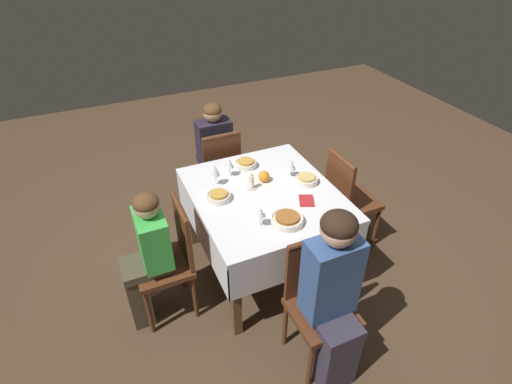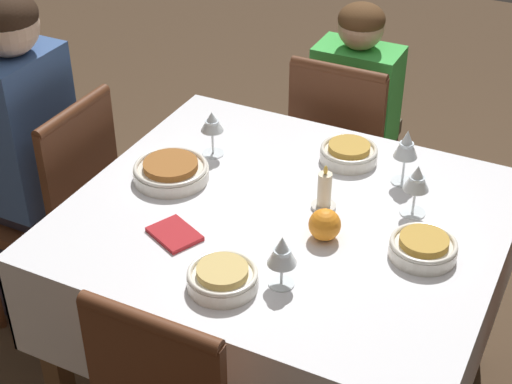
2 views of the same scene
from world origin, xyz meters
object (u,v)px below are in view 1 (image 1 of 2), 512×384
Objects in this scene: bowl_south at (219,196)px; bowl_north at (307,179)px; person_adult_denim at (334,293)px; wine_glass_west at (229,164)px; candle_centerpiece at (251,183)px; napkin_red_folded at (306,201)px; chair_north at (347,196)px; wine_glass_east at (260,213)px; person_child_green at (146,255)px; wine_glass_north at (291,166)px; orange_fruit at (264,176)px; chair_south at (171,256)px; chair_east at (318,297)px; wine_glass_south at (215,171)px; dining_table at (264,204)px; chair_west at (219,169)px; bowl_east at (287,219)px; bowl_west at (246,163)px; person_child_dark at (213,152)px.

bowl_north is (0.07, 0.68, 0.00)m from bowl_south.
wine_glass_west is (-1.27, -0.13, 0.16)m from person_adult_denim.
candle_centerpiece is 0.42m from napkin_red_folded.
wine_glass_east is at bearing 108.50° from chair_north.
wine_glass_east reaches higher than napkin_red_folded.
person_child_green reaches higher than bowl_south.
wine_glass_north is 1.67× the size of orange_fruit.
wine_glass_west is at bearing 124.76° from chair_south.
chair_east is at bearing 6.56° from wine_glass_west.
person_adult_denim is at bearing 12.56° from wine_glass_south.
wine_glass_south is (-0.24, -0.29, 0.22)m from dining_table.
orange_fruit is at bearing -154.97° from napkin_red_folded.
napkin_red_folded is (1.04, 0.29, 0.25)m from chair_west.
bowl_south is 1.02× the size of wine_glass_south.
candle_centerpiece is (0.03, -0.34, -0.05)m from wine_glass_north.
wine_glass_south is (-0.18, 0.04, 0.09)m from bowl_south.
bowl_north is (-0.95, 0.37, 0.08)m from person_adult_denim.
wine_glass_west is at bearing 96.56° from chair_east.
napkin_red_folded is at bearing 123.12° from bowl_east.
dining_table is 0.95× the size of person_adult_denim.
bowl_east is 0.51m from orange_fruit.
chair_south is at bearing 130.44° from person_adult_denim.
wine_glass_south is (0.15, -0.31, 0.09)m from bowl_west.
person_child_dark reaches higher than dining_table.
wine_glass_south is at bearing 119.08° from person_child_green.
person_child_dark is 6.37× the size of wine_glass_south.
orange_fruit is at bearing -117.07° from bowl_north.
napkin_red_folded is (0.35, 0.17, -0.04)m from orange_fruit.
bowl_south is at bearing -35.35° from wine_glass_west.
wine_glass_north is at bearing 77.53° from wine_glass_south.
chair_east reaches higher than bowl_east.
person_adult_denim is at bearing -90.00° from chair_east.
bowl_east and bowl_north have the same top height.
bowl_east is 1.29× the size of wine_glass_south.
napkin_red_folded is at bearing 18.83° from bowl_west.
chair_east is 1.00× the size of chair_north.
chair_south is at bearing -53.39° from wine_glass_south.
chair_north is at bearing 129.60° from person_child_dark.
bowl_north is at bearing 112.76° from person_child_dark.
bowl_west is at bearing 164.32° from candle_centerpiece.
dining_table is 6.69× the size of bowl_north.
candle_centerpiece is (0.23, 0.08, -0.06)m from wine_glass_west.
person_child_dark is at bearing 163.26° from wine_glass_south.
bowl_east and bowl_west have the same top height.
chair_west is 5.15× the size of bowl_south.
wine_glass_south is (-0.34, 0.62, 0.29)m from person_child_green.
chair_north is 1.66m from person_child_green.
person_child_dark is 0.91m from candle_centerpiece.
candle_centerpiece is (-0.10, -0.82, 0.30)m from chair_north.
candle_centerpiece is (-0.09, -0.41, 0.02)m from bowl_north.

